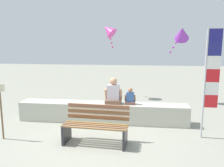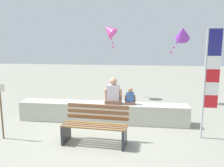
{
  "view_description": "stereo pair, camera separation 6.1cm",
  "coord_description": "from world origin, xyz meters",
  "views": [
    {
      "loc": [
        1.13,
        -5.42,
        2.33
      ],
      "look_at": [
        0.29,
        1.16,
        1.18
      ],
      "focal_mm": 36.81,
      "sensor_mm": 36.0,
      "label": 1
    },
    {
      "loc": [
        1.2,
        -5.41,
        2.33
      ],
      "look_at": [
        0.29,
        1.16,
        1.18
      ],
      "focal_mm": 36.81,
      "sensor_mm": 36.0,
      "label": 2
    }
  ],
  "objects": [
    {
      "name": "sign_post",
      "position": [
        -2.22,
        -0.42,
        0.81
      ],
      "size": [
        0.24,
        0.06,
        1.38
      ],
      "color": "brown",
      "rests_on": "ground"
    },
    {
      "name": "kite_purple",
      "position": [
        2.64,
        3.74,
        2.73
      ],
      "size": [
        0.76,
        0.83,
        1.14
      ],
      "color": "purple"
    },
    {
      "name": "flag_banner",
      "position": [
        2.77,
        0.3,
        1.57
      ],
      "size": [
        0.36,
        0.05,
        2.68
      ],
      "color": "#B7B7BC",
      "rests_on": "ground"
    },
    {
      "name": "ground_plane",
      "position": [
        0.0,
        0.0,
        0.0
      ],
      "size": [
        40.0,
        40.0,
        0.0
      ],
      "primitive_type": "plane",
      "color": "gray"
    },
    {
      "name": "person_adult",
      "position": [
        0.34,
        1.14,
        0.89
      ],
      "size": [
        0.51,
        0.38,
        0.79
      ],
      "color": "brown",
      "rests_on": "seawall_ledge"
    },
    {
      "name": "seawall_ledge",
      "position": [
        0.0,
        1.16,
        0.29
      ],
      "size": [
        5.04,
        0.58,
        0.58
      ],
      "primitive_type": "cube",
      "color": "#B9B9AA",
      "rests_on": "ground"
    },
    {
      "name": "park_bench",
      "position": [
        0.1,
        -0.34,
        0.41
      ],
      "size": [
        1.57,
        0.7,
        0.88
      ],
      "color": "olive",
      "rests_on": "ground"
    },
    {
      "name": "person_child",
      "position": [
        0.83,
        1.14,
        0.77
      ],
      "size": [
        0.32,
        0.24,
        0.49
      ],
      "color": "brown",
      "rests_on": "seawall_ledge"
    },
    {
      "name": "kite_magenta",
      "position": [
        -0.28,
        4.44,
        2.9
      ],
      "size": [
        0.82,
        0.77,
        1.11
      ],
      "color": "#DB3D9E"
    }
  ]
}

